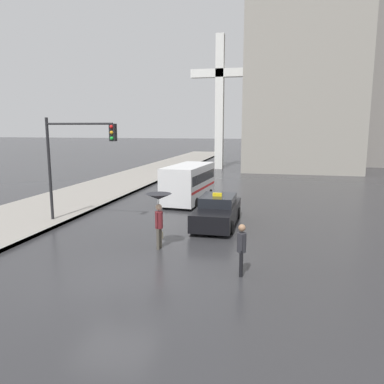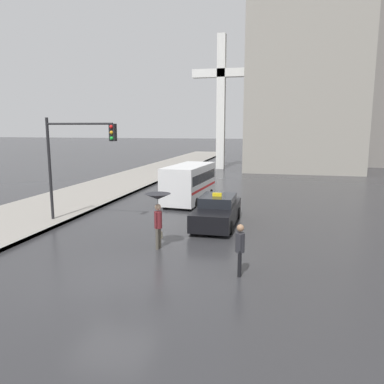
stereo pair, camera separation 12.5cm
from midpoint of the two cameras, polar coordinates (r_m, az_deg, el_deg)
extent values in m
plane|color=#2D2D30|center=(12.29, -12.17, -12.80)|extent=(300.00, 300.00, 0.00)
cube|color=black|center=(18.19, 3.65, -3.31)|extent=(1.80, 4.74, 0.79)
cube|color=black|center=(18.29, 3.80, -1.23)|extent=(1.58, 2.13, 0.47)
cylinder|color=black|center=(16.73, 5.73, -5.43)|extent=(0.20, 0.60, 0.60)
cylinder|color=black|center=(17.01, -0.02, -5.12)|extent=(0.20, 0.60, 0.60)
cylinder|color=black|center=(19.56, 6.82, -3.21)|extent=(0.20, 0.60, 0.60)
cylinder|color=black|center=(19.80, 1.89, -2.98)|extent=(0.20, 0.60, 0.60)
cube|color=yellow|center=(18.00, 3.69, -0.39)|extent=(0.44, 0.16, 0.16)
cube|color=silver|center=(23.52, -0.66, 1.45)|extent=(2.42, 5.44, 2.20)
cube|color=black|center=(23.47, -0.66, 2.39)|extent=(2.41, 5.02, 0.57)
cube|color=red|center=(23.56, -0.65, 0.80)|extent=(2.43, 5.23, 0.14)
cylinder|color=black|center=(21.91, 0.41, -1.69)|extent=(0.25, 0.64, 0.63)
cylinder|color=black|center=(22.53, -4.21, -1.40)|extent=(0.25, 0.64, 0.63)
cylinder|color=black|center=(24.91, 2.57, -0.30)|extent=(0.25, 0.64, 0.63)
cylinder|color=black|center=(25.46, -1.56, -0.08)|extent=(0.25, 0.64, 0.63)
cylinder|color=#4C473D|center=(14.64, -5.45, -7.17)|extent=(0.14, 0.14, 0.83)
cylinder|color=#4C473D|center=(14.83, -5.07, -6.94)|extent=(0.14, 0.14, 0.83)
cylinder|color=maroon|center=(14.54, -5.30, -4.24)|extent=(0.34, 0.34, 0.66)
sphere|color=#DBAD89|center=(14.43, -5.33, -2.31)|extent=(0.24, 0.24, 0.24)
cylinder|color=maroon|center=(14.36, -5.65, -4.22)|extent=(0.08, 0.08, 0.56)
cylinder|color=maroon|center=(14.69, -4.97, -3.89)|extent=(0.08, 0.08, 0.56)
cone|color=#232328|center=(14.35, -5.36, -0.70)|extent=(1.00, 1.00, 0.22)
cylinder|color=black|center=(14.41, -5.34, -2.04)|extent=(0.02, 0.02, 0.68)
cube|color=#BFB28C|center=(14.98, -4.97, -6.60)|extent=(0.13, 0.19, 0.28)
cylinder|color=black|center=(12.34, 7.21, -10.60)|extent=(0.13, 0.13, 0.79)
cylinder|color=black|center=(12.14, 7.19, -10.96)|extent=(0.13, 0.13, 0.79)
cylinder|color=#28282D|center=(12.01, 7.27, -7.63)|extent=(0.31, 0.31, 0.62)
sphere|color=#997051|center=(11.88, 7.32, -5.44)|extent=(0.23, 0.23, 0.23)
cylinder|color=#28282D|center=(12.18, 7.29, -7.16)|extent=(0.08, 0.08, 0.53)
cylinder|color=#28282D|center=(11.82, 7.26, -7.68)|extent=(0.08, 0.08, 0.53)
cylinder|color=black|center=(19.63, -21.03, 3.00)|extent=(0.14, 0.14, 5.15)
cylinder|color=black|center=(18.62, -17.04, 9.92)|extent=(3.41, 0.10, 0.10)
cube|color=black|center=(17.84, -12.15, 8.86)|extent=(0.28, 0.28, 0.80)
sphere|color=red|center=(17.69, -12.40, 9.69)|extent=(0.16, 0.16, 0.16)
sphere|color=orange|center=(17.69, -12.37, 8.85)|extent=(0.16, 0.16, 0.16)
sphere|color=green|center=(17.70, -12.34, 8.01)|extent=(0.16, 0.16, 0.16)
cube|color=gray|center=(47.02, 16.65, 22.91)|extent=(12.02, 13.93, 31.31)
cube|color=white|center=(43.21, 4.14, 13.36)|extent=(0.90, 0.90, 14.76)
cube|color=white|center=(43.53, 4.20, 17.63)|extent=(6.50, 0.90, 0.90)
camera|label=1|loc=(0.06, -90.19, -0.03)|focal=35.00mm
camera|label=2|loc=(0.06, 89.81, 0.03)|focal=35.00mm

